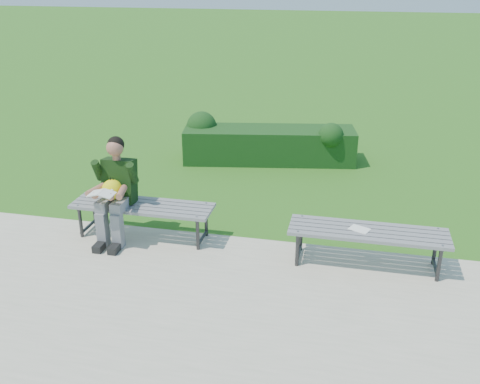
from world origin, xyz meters
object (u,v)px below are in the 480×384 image
object	(u,v)px
bench_right	(368,234)
seated_boy	(115,187)
paper_sheet	(359,229)
hedge	(265,143)
bench_left	(142,208)

from	to	relation	value
bench_right	seated_boy	distance (m)	3.11
paper_sheet	seated_boy	bearing A→B (deg)	179.48
hedge	seated_boy	xyz separation A→B (m)	(-1.31, -3.38, 0.37)
bench_left	paper_sheet	bearing A→B (deg)	-2.63
bench_left	bench_right	world-z (taller)	same
bench_left	paper_sheet	world-z (taller)	bench_left
seated_boy	paper_sheet	size ratio (longest dim) A/B	4.94
seated_boy	bench_left	bearing A→B (deg)	17.79
hedge	paper_sheet	world-z (taller)	hedge
bench_right	seated_boy	bearing A→B (deg)	179.49
bench_right	seated_boy	size ratio (longest dim) A/B	1.37
bench_right	seated_boy	world-z (taller)	seated_boy
bench_left	seated_boy	distance (m)	0.43
hedge	bench_right	world-z (taller)	hedge
paper_sheet	bench_left	bearing A→B (deg)	177.37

